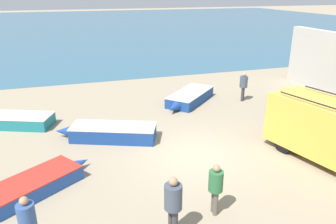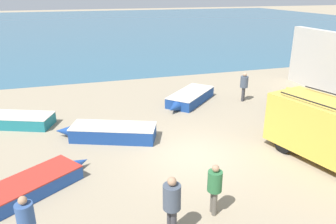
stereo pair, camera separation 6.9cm
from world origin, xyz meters
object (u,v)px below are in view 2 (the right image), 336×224
(fishing_rowboat_0, at_px, (3,120))
(fisherman_2, at_px, (26,219))
(fisherman_1, at_px, (244,84))
(fishing_rowboat_1, at_px, (34,184))
(fishing_rowboat_3, at_px, (297,105))
(fishing_rowboat_4, at_px, (190,98))
(fishing_rowboat_2, at_px, (110,132))
(fisherman_3, at_px, (215,185))
(fisherman_0, at_px, (172,202))

(fishing_rowboat_0, height_order, fisherman_2, fisherman_2)
(fisherman_1, distance_m, fisherman_2, 14.10)
(fishing_rowboat_1, height_order, fisherman_1, fisherman_1)
(fishing_rowboat_3, relative_size, fisherman_1, 2.54)
(fishing_rowboat_1, distance_m, fisherman_1, 12.65)
(fishing_rowboat_3, xyz_separation_m, fisherman_1, (-1.97, 2.28, 0.69))
(fishing_rowboat_3, bearing_deg, fishing_rowboat_4, -77.54)
(fishing_rowboat_2, distance_m, fisherman_1, 8.69)
(fishing_rowboat_0, bearing_deg, fisherman_1, -158.36)
(fishing_rowboat_0, distance_m, fisherman_1, 12.83)
(fishing_rowboat_4, xyz_separation_m, fisherman_3, (-2.86, -9.52, 0.66))
(fishing_rowboat_0, relative_size, fishing_rowboat_1, 1.41)
(fishing_rowboat_0, distance_m, fisherman_2, 9.24)
(fishing_rowboat_0, xyz_separation_m, fishing_rowboat_3, (14.77, -2.38, 0.03))
(fishing_rowboat_1, distance_m, fishing_rowboat_3, 13.56)
(fishing_rowboat_0, relative_size, fisherman_1, 3.09)
(fishing_rowboat_1, height_order, fishing_rowboat_4, fishing_rowboat_4)
(fishing_rowboat_3, xyz_separation_m, fisherman_3, (-7.92, -6.62, 0.64))
(fishing_rowboat_3, height_order, fisherman_0, fisherman_0)
(fishing_rowboat_0, relative_size, fishing_rowboat_4, 1.38)
(fisherman_1, distance_m, fisherman_3, 10.70)
(fishing_rowboat_1, relative_size, fishing_rowboat_4, 0.98)
(fishing_rowboat_4, bearing_deg, fisherman_2, 6.70)
(fisherman_2, bearing_deg, fisherman_1, 15.61)
(fisherman_1, bearing_deg, fishing_rowboat_1, 72.54)
(fishing_rowboat_1, relative_size, fishing_rowboat_2, 0.83)
(fisherman_0, height_order, fisherman_3, fisherman_0)
(fishing_rowboat_3, bearing_deg, fishing_rowboat_1, -31.07)
(fisherman_2, bearing_deg, fishing_rowboat_0, 78.17)
(fisherman_0, bearing_deg, fisherman_3, 4.36)
(fishing_rowboat_3, height_order, fisherman_3, fisherman_3)
(fisherman_0, bearing_deg, fishing_rowboat_4, 51.47)
(fishing_rowboat_3, distance_m, fisherman_0, 11.79)
(fisherman_3, bearing_deg, fishing_rowboat_0, 131.92)
(fishing_rowboat_2, height_order, fishing_rowboat_3, fishing_rowboat_2)
(fishing_rowboat_1, distance_m, fishing_rowboat_4, 10.44)
(fishing_rowboat_0, bearing_deg, fishing_rowboat_2, 169.06)
(fishing_rowboat_4, distance_m, fisherman_2, 12.37)
(fishing_rowboat_1, xyz_separation_m, fisherman_0, (3.64, -3.27, 0.82))
(fishing_rowboat_0, xyz_separation_m, fisherman_1, (12.81, -0.10, 0.73))
(fishing_rowboat_0, bearing_deg, fishing_rowboat_4, -154.80)
(fishing_rowboat_4, bearing_deg, fishing_rowboat_3, 106.16)
(fisherman_0, distance_m, fisherman_2, 3.57)
(fisherman_3, bearing_deg, fishing_rowboat_1, 156.18)
(fishing_rowboat_0, xyz_separation_m, fishing_rowboat_1, (1.78, -6.25, -0.04))
(fishing_rowboat_2, bearing_deg, fisherman_1, -138.54)
(fishing_rowboat_3, height_order, fisherman_2, fisherman_2)
(fishing_rowboat_2, height_order, fisherman_1, fisherman_1)
(fisherman_2, bearing_deg, fishing_rowboat_3, 3.64)
(fishing_rowboat_2, height_order, fishing_rowboat_4, fishing_rowboat_2)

